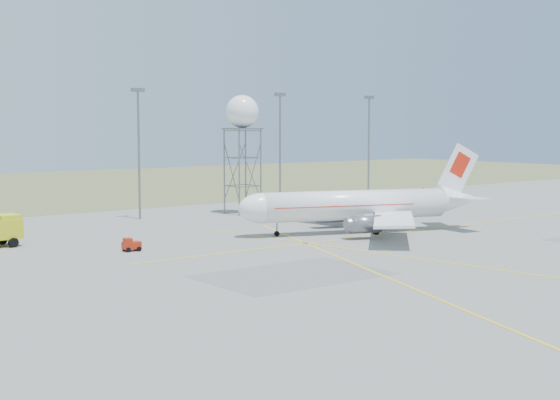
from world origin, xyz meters
TOP-DOWN VIEW (x-y plane):
  - ground at (0.00, 0.00)m, footprint 400.00×400.00m
  - grass_strip at (0.00, 140.00)m, footprint 400.00×120.00m
  - mast_b at (-10.00, 66.00)m, footprint 2.20×0.50m
  - mast_c at (18.00, 66.00)m, footprint 2.20×0.50m
  - mast_d at (40.00, 66.00)m, footprint 2.20×0.50m
  - taxi_sign_near at (55.60, 72.00)m, footprint 1.60×0.17m
  - taxi_sign_far at (62.60, 72.00)m, footprint 1.60×0.17m
  - airliner_main at (6.27, 33.47)m, footprint 34.82×32.78m
  - radar_tower at (7.22, 62.35)m, footprint 5.45×5.45m
  - baggage_tug at (-25.81, 38.06)m, footprint 2.17×1.82m

SIDE VIEW (x-z plane):
  - ground at x=0.00m, z-range 0.00..0.00m
  - grass_strip at x=0.00m, z-range 0.00..0.03m
  - baggage_tug at x=-25.81m, z-range -0.19..1.38m
  - taxi_sign_near at x=55.60m, z-range 0.29..1.49m
  - taxi_sign_far at x=62.60m, z-range 0.29..1.49m
  - airliner_main at x=6.27m, z-range -2.36..9.82m
  - radar_tower at x=7.22m, z-range 1.21..20.95m
  - mast_b at x=-10.00m, z-range 1.82..22.32m
  - mast_c at x=18.00m, z-range 1.82..22.32m
  - mast_d at x=40.00m, z-range 1.82..22.32m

